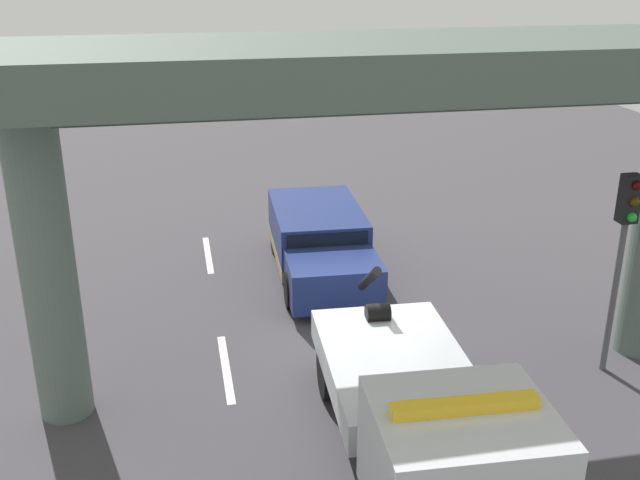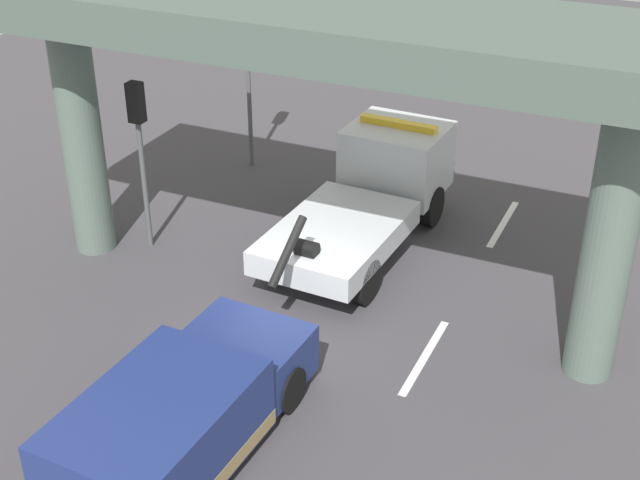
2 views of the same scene
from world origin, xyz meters
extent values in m
cube|color=#423F44|center=(0.00, 0.00, -0.05)|extent=(60.00, 40.00, 0.10)
cube|color=silver|center=(0.00, -2.76, 0.00)|extent=(2.60, 0.16, 0.01)
cube|color=silver|center=(6.00, -2.76, 0.00)|extent=(2.60, 0.16, 0.01)
cube|color=silver|center=(2.15, 0.05, 0.93)|extent=(3.94, 2.56, 0.55)
cube|color=silver|center=(5.47, -0.09, 1.48)|extent=(2.15, 2.39, 1.65)
cube|color=black|center=(6.09, -0.12, 1.84)|extent=(0.16, 2.21, 0.66)
cube|color=#196B9E|center=(2.20, 1.25, 0.84)|extent=(3.65, 0.18, 0.20)
cylinder|color=black|center=(-0.04, 0.15, 1.66)|extent=(1.42, 0.24, 1.07)
cylinder|color=black|center=(0.77, 0.11, 1.32)|extent=(0.38, 0.47, 0.36)
cube|color=yellow|center=(5.47, -0.09, 2.38)|extent=(0.32, 1.93, 0.16)
cylinder|color=black|center=(5.32, 0.95, 0.50)|extent=(1.01, 0.36, 1.00)
cylinder|color=black|center=(5.23, -1.13, 0.50)|extent=(1.01, 0.36, 1.00)
cylinder|color=black|center=(1.43, 1.12, 0.50)|extent=(1.01, 0.36, 1.00)
cylinder|color=black|center=(1.34, -0.96, 0.50)|extent=(1.01, 0.36, 1.00)
cube|color=navy|center=(-4.83, 0.03, 0.91)|extent=(3.55, 2.35, 1.35)
cube|color=navy|center=(-2.25, -0.08, 0.71)|extent=(1.82, 2.19, 0.95)
cube|color=black|center=(-3.09, -0.05, 1.20)|extent=(0.14, 1.94, 0.59)
cube|color=#9E8451|center=(-4.83, 0.03, 0.41)|extent=(3.57, 2.37, 0.28)
cylinder|color=black|center=(-2.35, 0.88, 0.42)|extent=(0.85, 0.32, 0.84)
cylinder|color=black|center=(-2.44, -1.04, 0.42)|extent=(0.85, 0.32, 0.84)
cylinder|color=black|center=(-5.74, 1.03, 0.42)|extent=(0.85, 0.32, 0.84)
cylinder|color=#596B60|center=(0.91, 5.66, 2.77)|extent=(0.92, 0.92, 5.55)
cylinder|color=#596B60|center=(0.91, -5.66, 2.77)|extent=(0.92, 0.92, 5.55)
cube|color=#4B5B52|center=(0.91, 0.00, 5.95)|extent=(3.60, 13.32, 0.81)
cube|color=#3E4A43|center=(0.91, 0.00, 5.37)|extent=(0.50, 12.92, 0.36)
cylinder|color=#515456|center=(1.50, 4.55, 1.55)|extent=(0.12, 0.12, 3.09)
cube|color=black|center=(1.50, 4.55, 3.54)|extent=(0.28, 0.32, 0.90)
sphere|color=#360605|center=(1.66, 4.55, 3.84)|extent=(0.18, 0.18, 0.18)
sphere|color=#3A2D06|center=(1.66, 4.55, 3.54)|extent=(0.18, 0.18, 0.18)
sphere|color=green|center=(1.66, 4.55, 3.24)|extent=(0.18, 0.18, 0.18)
cylinder|color=#515456|center=(6.50, 4.55, 1.79)|extent=(0.12, 0.12, 3.57)
cube|color=black|center=(6.50, 4.55, 4.02)|extent=(0.28, 0.32, 0.90)
sphere|color=red|center=(6.66, 4.55, 4.32)|extent=(0.18, 0.18, 0.18)
sphere|color=#3A2D06|center=(6.66, 4.55, 4.02)|extent=(0.18, 0.18, 0.18)
sphere|color=black|center=(6.66, 4.55, 3.72)|extent=(0.18, 0.18, 0.18)
camera|label=1|loc=(12.89, -3.45, 7.72)|focal=41.67mm
camera|label=2|loc=(-13.41, -6.68, 10.29)|focal=49.80mm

